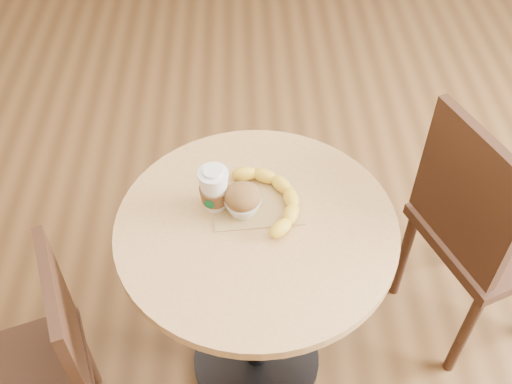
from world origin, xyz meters
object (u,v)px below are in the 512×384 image
cafe_table (256,269)px  coffee_cup (214,190)px  muffin (242,200)px  chair_right (481,229)px  chair_left (42,368)px  banana (268,200)px

cafe_table → coffee_cup: coffee_cup is taller
muffin → chair_right: bearing=8.6°
chair_left → chair_right: (1.30, 0.39, 0.07)m
chair_right → chair_left: bearing=84.8°
cafe_table → muffin: (-0.04, 0.04, 0.25)m
muffin → coffee_cup: bearing=162.2°
cafe_table → coffee_cup: 0.29m
cafe_table → muffin: muffin is taller
cafe_table → muffin: bearing=129.1°
coffee_cup → muffin: size_ratio=1.35×
cafe_table → chair_left: (-0.59, -0.24, -0.10)m
chair_left → banana: (0.62, 0.30, 0.33)m
chair_left → chair_right: size_ratio=0.87×
cafe_table → chair_right: (0.71, 0.16, -0.04)m
chair_right → muffin: (-0.74, -0.11, 0.28)m
chair_left → banana: chair_left is taller
chair_left → coffee_cup: size_ratio=6.00×
coffee_cup → banana: 0.15m
cafe_table → chair_left: chair_left is taller
cafe_table → banana: banana is taller
chair_right → banana: size_ratio=3.40×
muffin → chair_left: bearing=-153.2°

